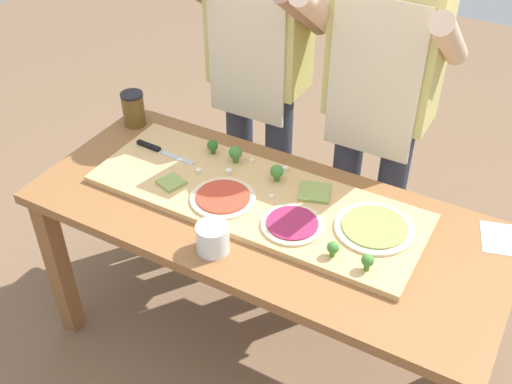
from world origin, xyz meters
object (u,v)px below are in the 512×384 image
pizza_whole_tomato_red (223,198)px  cook_right (380,93)px  broccoli_floret_front_right (213,146)px  cheese_crumble_e (199,171)px  flour_cup (213,240)px  pizza_slice_near_right (171,182)px  chefs_knife (157,149)px  cheese_crumble_b (272,197)px  cheese_crumble_d (286,169)px  prep_table (264,234)px  broccoli_floret_center_right (368,261)px  pizza_slice_far_right (314,192)px  broccoli_floret_back_right (333,248)px  broccoli_floret_front_left (235,153)px  sauce_jar (133,109)px  recipe_note (500,239)px  cheese_crumble_c (252,161)px  cook_left (258,62)px  broccoli_floret_back_mid (277,172)px  pizza_whole_beet_magenta (292,224)px  pizza_whole_pesto_green (374,228)px

pizza_whole_tomato_red → cook_right: (0.33, 0.60, 0.22)m
broccoli_floret_front_right → cheese_crumble_e: bearing=-79.6°
flour_cup → cook_right: bearing=73.6°
pizza_whole_tomato_red → pizza_slice_near_right: pizza_whole_tomato_red is taller
chefs_knife → cheese_crumble_e: bearing=-11.5°
cheese_crumble_b → cheese_crumble_e: bearing=-179.8°
pizza_slice_near_right → cheese_crumble_d: (0.33, 0.27, 0.00)m
prep_table → broccoli_floret_center_right: (0.42, -0.12, 0.16)m
pizza_slice_far_right → cheese_crumble_b: bearing=-140.0°
broccoli_floret_front_right → broccoli_floret_center_right: (0.75, -0.31, 0.00)m
broccoli_floret_back_right → broccoli_floret_front_left: bearing=151.1°
broccoli_floret_front_left → sauce_jar: 0.54m
broccoli_floret_back_right → chefs_knife: bearing=166.1°
pizza_slice_far_right → recipe_note: size_ratio=0.69×
broccoli_floret_center_right → cheese_crumble_c: 0.67m
cook_left → cook_right: 0.53m
pizza_slice_near_right → broccoli_floret_front_left: (0.13, 0.23, 0.03)m
cheese_crumble_b → sauce_jar: size_ratio=0.09×
pizza_slice_near_right → sauce_jar: bearing=143.5°
broccoli_floret_back_right → sauce_jar: sauce_jar is taller
cheese_crumble_c → recipe_note: cheese_crumble_c is taller
pizza_slice_far_right → broccoli_floret_center_right: (0.30, -0.27, 0.03)m
broccoli_floret_back_mid → cook_right: size_ratio=0.04×
broccoli_floret_front_left → cook_left: 0.44m
flour_cup → prep_table: bearing=78.0°
prep_table → sauce_jar: sauce_jar is taller
cook_left → cook_right: (0.53, 0.00, 0.00)m
broccoli_floret_front_right → cheese_crumble_b: broccoli_floret_front_right is taller
cook_left → pizza_slice_near_right: bearing=-91.7°
cheese_crumble_b → cheese_crumble_e: (-0.31, -0.00, 0.00)m
chefs_knife → cheese_crumble_c: 0.38m
broccoli_floret_back_right → cheese_crumble_b: (-0.30, 0.16, -0.03)m
pizza_whole_beet_magenta → broccoli_floret_center_right: (0.29, -0.07, 0.03)m
pizza_slice_near_right → cook_left: 0.65m
pizza_slice_near_right → cheese_crumble_e: size_ratio=4.62×
pizza_slice_far_right → recipe_note: pizza_slice_far_right is taller
cook_right → sauce_jar: bearing=-161.1°
cheese_crumble_c → sauce_jar: (-0.59, 0.03, 0.04)m
flour_cup → sauce_jar: size_ratio=0.74×
cheese_crumble_b → cook_left: (-0.34, 0.51, 0.22)m
broccoli_floret_back_right → cheese_crumble_e: 0.63m
sauce_jar → flour_cup: bearing=-35.0°
broccoli_floret_back_mid → sauce_jar: 0.73m
pizza_whole_pesto_green → recipe_note: bearing=26.6°
cook_left → sauce_jar: bearing=-142.3°
cheese_crumble_d → cook_left: size_ratio=0.01×
pizza_slice_near_right → cheese_crumble_b: bearing=16.0°
pizza_slice_near_right → broccoli_floret_center_right: 0.78m
pizza_whole_beet_magenta → cheese_crumble_c: 0.39m
pizza_whole_tomato_red → pizza_whole_beet_magenta: 0.28m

